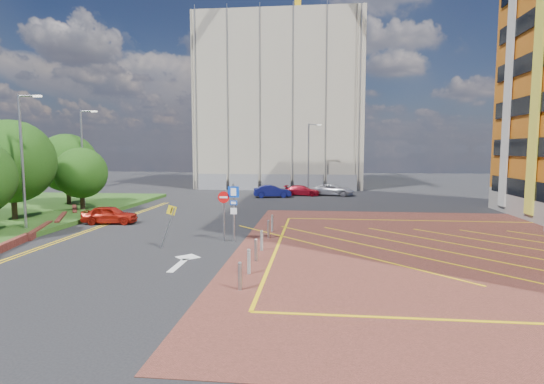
% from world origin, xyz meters
% --- Properties ---
extents(ground, '(140.00, 140.00, 0.00)m').
position_xyz_m(ground, '(0.00, 0.00, 0.00)').
color(ground, black).
rests_on(ground, ground).
extents(forecourt, '(26.00, 26.00, 0.02)m').
position_xyz_m(forecourt, '(14.00, 0.00, 0.01)').
color(forecourt, brown).
rests_on(forecourt, ground).
extents(retaining_wall, '(6.06, 20.33, 0.40)m').
position_xyz_m(retaining_wall, '(-11.80, 2.00, 0.20)').
color(retaining_wall, maroon).
rests_on(retaining_wall, ground).
extents(tree_b, '(5.60, 5.60, 6.74)m').
position_xyz_m(tree_b, '(-15.50, 5.00, 4.24)').
color(tree_b, '#3D2B1C').
rests_on(tree_b, grass_bed).
extents(tree_c, '(4.00, 4.00, 4.90)m').
position_xyz_m(tree_c, '(-13.50, 10.00, 3.19)').
color(tree_c, '#3D2B1C').
rests_on(tree_c, grass_bed).
extents(tree_d, '(5.00, 5.00, 6.08)m').
position_xyz_m(tree_d, '(-16.50, 13.00, 3.87)').
color(tree_d, '#3D2B1C').
rests_on(tree_d, grass_bed).
extents(lamp_left_near, '(1.53, 0.16, 8.00)m').
position_xyz_m(lamp_left_near, '(-12.42, 2.00, 4.66)').
color(lamp_left_near, '#9EA0A8').
rests_on(lamp_left_near, grass_bed).
extents(lamp_left_far, '(1.53, 0.16, 8.00)m').
position_xyz_m(lamp_left_far, '(-14.42, 12.00, 4.66)').
color(lamp_left_far, '#9EA0A8').
rests_on(lamp_left_far, grass_bed).
extents(lamp_back, '(1.53, 0.16, 8.00)m').
position_xyz_m(lamp_back, '(4.08, 28.00, 4.36)').
color(lamp_back, '#9EA0A8').
rests_on(lamp_back, ground).
extents(sign_cluster, '(1.17, 0.12, 3.20)m').
position_xyz_m(sign_cluster, '(0.30, 0.98, 1.95)').
color(sign_cluster, '#9EA0A8').
rests_on(sign_cluster, ground).
extents(warning_sign, '(0.85, 0.44, 2.24)m').
position_xyz_m(warning_sign, '(-2.41, -1.09, 1.43)').
color(warning_sign, '#9EA0A8').
rests_on(warning_sign, ground).
extents(bollard_row, '(0.14, 11.14, 0.90)m').
position_xyz_m(bollard_row, '(2.30, -1.67, 0.47)').
color(bollard_row, '#9EA0A8').
rests_on(bollard_row, forecourt).
extents(construction_building, '(21.20, 19.20, 22.00)m').
position_xyz_m(construction_building, '(0.00, 40.00, 11.00)').
color(construction_building, '#AFA68F').
rests_on(construction_building, ground).
extents(construction_fence, '(21.60, 0.06, 2.00)m').
position_xyz_m(construction_fence, '(1.00, 30.00, 1.00)').
color(construction_fence, gray).
rests_on(construction_fence, ground).
extents(car_red_left, '(3.77, 1.86, 1.24)m').
position_xyz_m(car_red_left, '(-9.00, 5.60, 0.62)').
color(car_red_left, '#A5190E').
rests_on(car_red_left, ground).
extents(car_blue_back, '(4.13, 2.09, 1.30)m').
position_xyz_m(car_blue_back, '(0.34, 22.51, 0.65)').
color(car_blue_back, navy).
rests_on(car_blue_back, ground).
extents(car_red_back, '(4.06, 2.14, 1.12)m').
position_xyz_m(car_red_back, '(3.41, 24.59, 0.56)').
color(car_red_back, '#A60E1F').
rests_on(car_red_back, ground).
extents(car_silver_back, '(4.93, 3.23, 1.26)m').
position_xyz_m(car_silver_back, '(6.79, 25.08, 0.63)').
color(car_silver_back, silver).
rests_on(car_silver_back, ground).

